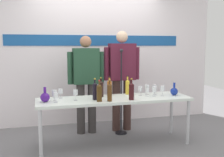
{
  "coord_description": "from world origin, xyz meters",
  "views": [
    {
      "loc": [
        -1.07,
        -3.83,
        1.52
      ],
      "look_at": [
        0.0,
        0.15,
        1.0
      ],
      "focal_mm": 43.15,
      "sensor_mm": 36.0,
      "label": 1
    }
  ],
  "objects_px": {
    "wine_bottle_2": "(131,91)",
    "wine_bottle_6": "(95,91)",
    "wine_bottle_4": "(109,87)",
    "wine_glass_left_0": "(54,93)",
    "presenter_right": "(122,74)",
    "wine_glass_left_1": "(75,93)",
    "wine_bottle_0": "(101,88)",
    "wine_glass_right_4": "(155,88)",
    "wine_glass_right_2": "(162,89)",
    "presenter_left": "(86,78)",
    "wine_glass_left_3": "(56,95)",
    "wine_glass_right_5": "(147,90)",
    "wine_bottle_5": "(99,92)",
    "decanter_blue_right": "(174,91)",
    "wine_bottle_3": "(127,86)",
    "wine_glass_right_1": "(147,87)",
    "wine_glass_right_3": "(140,89)",
    "display_table": "(115,102)",
    "wine_bottle_1": "(110,92)",
    "wine_glass_right_0": "(154,90)",
    "decanter_blue_left": "(45,97)",
    "wine_glass_left_2": "(61,91)",
    "microphone_stand": "(121,106)"
  },
  "relations": [
    {
      "from": "wine_bottle_6",
      "to": "wine_glass_right_2",
      "type": "distance_m",
      "value": 1.07
    },
    {
      "from": "wine_bottle_3",
      "to": "wine_bottle_2",
      "type": "bearing_deg",
      "value": -100.8
    },
    {
      "from": "decanter_blue_right",
      "to": "wine_bottle_3",
      "type": "relative_size",
      "value": 0.66
    },
    {
      "from": "wine_bottle_4",
      "to": "wine_glass_left_0",
      "type": "xyz_separation_m",
      "value": [
        -0.87,
        -0.21,
        -0.02
      ]
    },
    {
      "from": "wine_bottle_0",
      "to": "wine_bottle_5",
      "type": "height_order",
      "value": "wine_bottle_5"
    },
    {
      "from": "wine_glass_left_1",
      "to": "presenter_right",
      "type": "bearing_deg",
      "value": 37.06
    },
    {
      "from": "wine_glass_left_3",
      "to": "wine_glass_right_5",
      "type": "height_order",
      "value": "wine_glass_left_3"
    },
    {
      "from": "wine_glass_right_4",
      "to": "wine_glass_right_5",
      "type": "xyz_separation_m",
      "value": [
        -0.17,
        -0.09,
        -0.02
      ]
    },
    {
      "from": "wine_bottle_2",
      "to": "wine_glass_right_3",
      "type": "bearing_deg",
      "value": 49.36
    },
    {
      "from": "presenter_left",
      "to": "wine_glass_right_0",
      "type": "relative_size",
      "value": 11.02
    },
    {
      "from": "wine_bottle_2",
      "to": "wine_bottle_3",
      "type": "bearing_deg",
      "value": 79.2
    },
    {
      "from": "decanter_blue_right",
      "to": "wine_bottle_3",
      "type": "height_order",
      "value": "wine_bottle_3"
    },
    {
      "from": "wine_bottle_0",
      "to": "wine_glass_right_1",
      "type": "bearing_deg",
      "value": -1.22
    },
    {
      "from": "wine_bottle_0",
      "to": "wine_glass_right_4",
      "type": "relative_size",
      "value": 1.86
    },
    {
      "from": "wine_bottle_1",
      "to": "wine_glass_right_1",
      "type": "height_order",
      "value": "wine_bottle_1"
    },
    {
      "from": "wine_bottle_0",
      "to": "wine_glass_right_4",
      "type": "xyz_separation_m",
      "value": [
        0.87,
        -0.05,
        -0.02
      ]
    },
    {
      "from": "wine_glass_right_1",
      "to": "presenter_right",
      "type": "bearing_deg",
      "value": 115.71
    },
    {
      "from": "wine_bottle_5",
      "to": "wine_glass_right_2",
      "type": "height_order",
      "value": "wine_bottle_5"
    },
    {
      "from": "presenter_left",
      "to": "presenter_right",
      "type": "bearing_deg",
      "value": -0.0
    },
    {
      "from": "wine_bottle_2",
      "to": "wine_glass_left_3",
      "type": "distance_m",
      "value": 1.08
    },
    {
      "from": "microphone_stand",
      "to": "wine_glass_left_0",
      "type": "bearing_deg",
      "value": -159.25
    },
    {
      "from": "wine_bottle_2",
      "to": "wine_glass_right_5",
      "type": "height_order",
      "value": "wine_bottle_2"
    },
    {
      "from": "wine_glass_left_3",
      "to": "decanter_blue_right",
      "type": "bearing_deg",
      "value": 1.83
    },
    {
      "from": "display_table",
      "to": "wine_glass_right_5",
      "type": "bearing_deg",
      "value": -0.02
    },
    {
      "from": "wine_bottle_3",
      "to": "presenter_left",
      "type": "bearing_deg",
      "value": 144.62
    },
    {
      "from": "decanter_blue_left",
      "to": "wine_glass_right_5",
      "type": "bearing_deg",
      "value": 1.03
    },
    {
      "from": "decanter_blue_right",
      "to": "presenter_left",
      "type": "relative_size",
      "value": 0.12
    },
    {
      "from": "wine_bottle_1",
      "to": "presenter_right",
      "type": "bearing_deg",
      "value": 62.62
    },
    {
      "from": "presenter_right",
      "to": "wine_glass_left_1",
      "type": "relative_size",
      "value": 11.21
    },
    {
      "from": "presenter_left",
      "to": "wine_bottle_1",
      "type": "bearing_deg",
      "value": -77.82
    },
    {
      "from": "wine_bottle_4",
      "to": "microphone_stand",
      "type": "height_order",
      "value": "microphone_stand"
    },
    {
      "from": "wine_glass_right_0",
      "to": "wine_bottle_4",
      "type": "bearing_deg",
      "value": 157.08
    },
    {
      "from": "presenter_left",
      "to": "wine_glass_left_3",
      "type": "bearing_deg",
      "value": -126.4
    },
    {
      "from": "wine_bottle_6",
      "to": "wine_glass_right_1",
      "type": "bearing_deg",
      "value": 11.85
    },
    {
      "from": "wine_bottle_2",
      "to": "wine_glass_left_1",
      "type": "relative_size",
      "value": 2.0
    },
    {
      "from": "decanter_blue_right",
      "to": "presenter_left",
      "type": "distance_m",
      "value": 1.47
    },
    {
      "from": "wine_bottle_1",
      "to": "wine_glass_left_1",
      "type": "relative_size",
      "value": 2.01
    },
    {
      "from": "wine_bottle_6",
      "to": "wine_glass_right_3",
      "type": "bearing_deg",
      "value": 11.36
    },
    {
      "from": "wine_glass_left_1",
      "to": "wine_glass_right_1",
      "type": "xyz_separation_m",
      "value": [
        1.17,
        0.15,
        0.0
      ]
    },
    {
      "from": "presenter_left",
      "to": "display_table",
      "type": "bearing_deg",
      "value": -64.34
    },
    {
      "from": "display_table",
      "to": "wine_glass_left_0",
      "type": "height_order",
      "value": "wine_glass_left_0"
    },
    {
      "from": "wine_glass_right_3",
      "to": "wine_glass_right_1",
      "type": "bearing_deg",
      "value": 14.67
    },
    {
      "from": "presenter_right",
      "to": "wine_glass_left_1",
      "type": "bearing_deg",
      "value": -142.94
    },
    {
      "from": "wine_glass_right_3",
      "to": "display_table",
      "type": "bearing_deg",
      "value": -167.92
    },
    {
      "from": "presenter_right",
      "to": "wine_glass_right_4",
      "type": "bearing_deg",
      "value": -56.75
    },
    {
      "from": "wine_bottle_2",
      "to": "wine_bottle_6",
      "type": "bearing_deg",
      "value": 165.29
    },
    {
      "from": "wine_glass_left_1",
      "to": "wine_bottle_6",
      "type": "bearing_deg",
      "value": -7.17
    },
    {
      "from": "wine_bottle_4",
      "to": "wine_glass_left_0",
      "type": "distance_m",
      "value": 0.89
    },
    {
      "from": "wine_glass_right_0",
      "to": "wine_glass_left_2",
      "type": "bearing_deg",
      "value": 171.1
    },
    {
      "from": "wine_bottle_4",
      "to": "wine_glass_right_0",
      "type": "bearing_deg",
      "value": -22.92
    }
  ]
}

